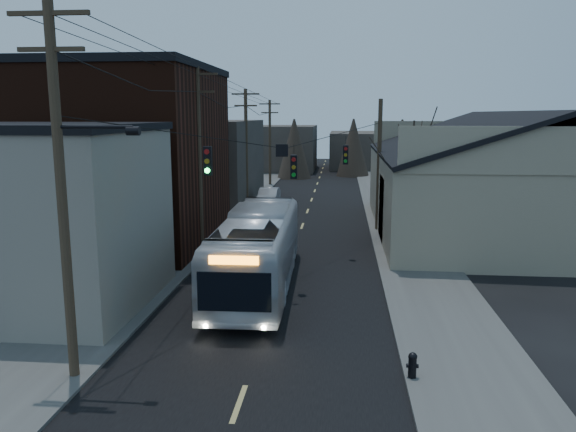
# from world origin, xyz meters

# --- Properties ---
(road_surface) EXTENTS (9.00, 110.00, 0.02)m
(road_surface) POSITION_xyz_m (0.00, 30.00, 0.01)
(road_surface) COLOR black
(road_surface) RESTS_ON ground
(sidewalk_left) EXTENTS (4.00, 110.00, 0.12)m
(sidewalk_left) POSITION_xyz_m (-6.50, 30.00, 0.06)
(sidewalk_left) COLOR #474744
(sidewalk_left) RESTS_ON ground
(sidewalk_right) EXTENTS (4.00, 110.00, 0.12)m
(sidewalk_right) POSITION_xyz_m (6.50, 30.00, 0.06)
(sidewalk_right) COLOR #474744
(sidewalk_right) RESTS_ON ground
(building_clapboard) EXTENTS (8.00, 8.00, 7.00)m
(building_clapboard) POSITION_xyz_m (-9.00, 9.00, 3.50)
(building_clapboard) COLOR gray
(building_clapboard) RESTS_ON ground
(building_brick) EXTENTS (10.00, 12.00, 10.00)m
(building_brick) POSITION_xyz_m (-10.00, 20.00, 5.00)
(building_brick) COLOR black
(building_brick) RESTS_ON ground
(building_left_far) EXTENTS (9.00, 14.00, 7.00)m
(building_left_far) POSITION_xyz_m (-9.50, 36.00, 3.50)
(building_left_far) COLOR #38322D
(building_left_far) RESTS_ON ground
(warehouse) EXTENTS (16.16, 20.60, 7.73)m
(warehouse) POSITION_xyz_m (13.00, 25.00, 2.70)
(warehouse) COLOR gray
(warehouse) RESTS_ON ground
(building_far_left) EXTENTS (10.00, 12.00, 6.00)m
(building_far_left) POSITION_xyz_m (-6.00, 65.00, 3.00)
(building_far_left) COLOR #38322D
(building_far_left) RESTS_ON ground
(building_far_right) EXTENTS (12.00, 14.00, 5.00)m
(building_far_right) POSITION_xyz_m (7.00, 70.00, 2.50)
(building_far_right) COLOR #38322D
(building_far_right) RESTS_ON ground
(bare_tree) EXTENTS (0.40, 0.40, 7.20)m
(bare_tree) POSITION_xyz_m (6.50, 20.00, 3.60)
(bare_tree) COLOR black
(bare_tree) RESTS_ON ground
(utility_lines) EXTENTS (11.24, 45.28, 10.50)m
(utility_lines) POSITION_xyz_m (-3.11, 24.14, 4.95)
(utility_lines) COLOR #382B1E
(utility_lines) RESTS_ON ground
(bus) EXTENTS (3.12, 12.27, 3.40)m
(bus) POSITION_xyz_m (-1.00, 12.06, 1.70)
(bus) COLOR #B6BBC3
(bus) RESTS_ON ground
(parked_car) EXTENTS (1.56, 4.46, 1.47)m
(parked_car) POSITION_xyz_m (-3.42, 34.52, 0.73)
(parked_car) COLOR #989A9F
(parked_car) RESTS_ON ground
(fire_hydrant) EXTENTS (0.35, 0.26, 0.75)m
(fire_hydrant) POSITION_xyz_m (4.70, 3.75, 0.52)
(fire_hydrant) COLOR black
(fire_hydrant) RESTS_ON sidewalk_right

